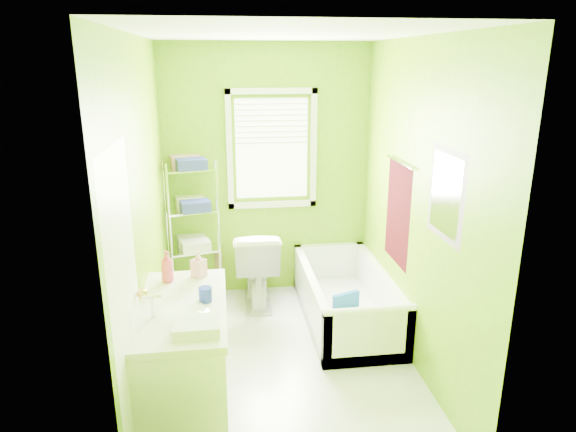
{
  "coord_description": "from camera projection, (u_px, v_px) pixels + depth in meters",
  "views": [
    {
      "loc": [
        -0.47,
        -3.74,
        2.43
      ],
      "look_at": [
        0.06,
        0.25,
        1.2
      ],
      "focal_mm": 32.0,
      "sensor_mm": 36.0,
      "label": 1
    }
  ],
  "objects": [
    {
      "name": "ground",
      "position": [
        285.0,
        360.0,
        4.32
      ],
      "size": [
        2.9,
        2.9,
        0.0
      ],
      "primitive_type": "plane",
      "color": "silver",
      "rests_on": "ground"
    },
    {
      "name": "room_envelope",
      "position": [
        285.0,
        181.0,
        3.87
      ],
      "size": [
        2.14,
        2.94,
        2.62
      ],
      "color": "#649607",
      "rests_on": "ground"
    },
    {
      "name": "window",
      "position": [
        272.0,
        143.0,
        5.2
      ],
      "size": [
        0.92,
        0.05,
        1.22
      ],
      "color": "white",
      "rests_on": "ground"
    },
    {
      "name": "door",
      "position": [
        128.0,
        319.0,
        2.95
      ],
      "size": [
        0.09,
        0.8,
        2.0
      ],
      "color": "white",
      "rests_on": "ground"
    },
    {
      "name": "right_wall_decor",
      "position": [
        415.0,
        206.0,
        4.05
      ],
      "size": [
        0.04,
        1.48,
        1.17
      ],
      "color": "#3B060A",
      "rests_on": "ground"
    },
    {
      "name": "bathtub",
      "position": [
        346.0,
        305.0,
        4.92
      ],
      "size": [
        0.77,
        1.64,
        0.53
      ],
      "color": "white",
      "rests_on": "ground"
    },
    {
      "name": "toilet",
      "position": [
        256.0,
        266.0,
        5.24
      ],
      "size": [
        0.47,
        0.81,
        0.81
      ],
      "primitive_type": "imported",
      "rotation": [
        0.0,
        0.0,
        3.12
      ],
      "color": "white",
      "rests_on": "ground"
    },
    {
      "name": "vanity",
      "position": [
        185.0,
        358.0,
        3.52
      ],
      "size": [
        0.59,
        1.15,
        1.1
      ],
      "color": "white",
      "rests_on": "ground"
    },
    {
      "name": "wire_shelf_unit",
      "position": [
        193.0,
        215.0,
        5.18
      ],
      "size": [
        0.56,
        0.45,
        1.52
      ],
      "color": "silver",
      "rests_on": "ground"
    }
  ]
}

